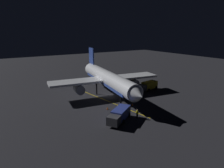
# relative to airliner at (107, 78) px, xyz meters

# --- Properties ---
(ground_plane) EXTENTS (180.00, 180.00, 0.20)m
(ground_plane) POSITION_rel_airliner_xyz_m (0.08, 0.55, -4.42)
(ground_plane) COLOR #25252A
(apron_guide_stripe) EXTENTS (3.90, 22.59, 0.01)m
(apron_guide_stripe) POSITION_rel_airliner_xyz_m (1.88, 4.55, -4.32)
(apron_guide_stripe) COLOR gold
(apron_guide_stripe) RESTS_ON ground_plane
(airliner) EXTENTS (27.77, 32.59, 10.81)m
(airliner) POSITION_rel_airliner_xyz_m (0.00, 0.00, 0.00)
(airliner) COLOR white
(airliner) RESTS_ON ground_plane
(baggage_truck) EXTENTS (6.39, 5.19, 2.19)m
(baggage_truck) POSITION_rel_airliner_xyz_m (5.53, 13.78, -3.15)
(baggage_truck) COLOR navy
(baggage_truck) RESTS_ON ground_plane
(catering_truck) EXTENTS (6.59, 3.10, 2.32)m
(catering_truck) POSITION_rel_airliner_xyz_m (-11.57, 2.17, -3.11)
(catering_truck) COLOR gold
(catering_truck) RESTS_ON ground_plane
(ground_crew_worker) EXTENTS (0.40, 0.40, 1.74)m
(ground_crew_worker) POSITION_rel_airliner_xyz_m (2.13, 14.54, -3.44)
(ground_crew_worker) COLOR black
(ground_crew_worker) RESTS_ON ground_plane
(traffic_cone_near_left) EXTENTS (0.50, 0.50, 0.55)m
(traffic_cone_near_left) POSITION_rel_airliner_xyz_m (1.74, 10.91, -4.07)
(traffic_cone_near_left) COLOR #EA590F
(traffic_cone_near_left) RESTS_ON ground_plane
(traffic_cone_near_right) EXTENTS (0.50, 0.50, 0.55)m
(traffic_cone_near_right) POSITION_rel_airliner_xyz_m (-1.06, 9.03, -4.07)
(traffic_cone_near_right) COLOR #EA590F
(traffic_cone_near_right) RESTS_ON ground_plane
(traffic_cone_under_wing) EXTENTS (0.50, 0.50, 0.55)m
(traffic_cone_under_wing) POSITION_rel_airliner_xyz_m (4.59, 8.05, -4.07)
(traffic_cone_under_wing) COLOR #EA590F
(traffic_cone_under_wing) RESTS_ON ground_plane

